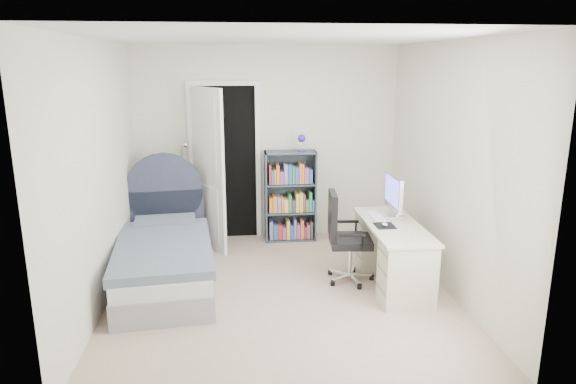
{
  "coord_description": "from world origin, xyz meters",
  "views": [
    {
      "loc": [
        -0.44,
        -4.84,
        2.28
      ],
      "look_at": [
        0.1,
        0.13,
        1.02
      ],
      "focal_mm": 32.0,
      "sensor_mm": 36.0,
      "label": 1
    }
  ],
  "objects": [
    {
      "name": "bookcase",
      "position": [
        0.29,
        1.59,
        0.55
      ],
      "size": [
        0.66,
        0.28,
        1.4
      ],
      "color": "#3D4A53",
      "rests_on": "ground"
    },
    {
      "name": "office_chair",
      "position": [
        0.69,
        0.21,
        0.54
      ],
      "size": [
        0.51,
        0.52,
        0.98
      ],
      "color": "silver",
      "rests_on": "ground"
    },
    {
      "name": "door",
      "position": [
        -0.68,
        1.55,
        1.03
      ],
      "size": [
        0.92,
        0.74,
        2.06
      ],
      "color": "black",
      "rests_on": "ground"
    },
    {
      "name": "nightstand",
      "position": [
        -1.13,
        1.6,
        0.39
      ],
      "size": [
        0.4,
        0.4,
        0.59
      ],
      "color": "#CEB87E",
      "rests_on": "ground"
    },
    {
      "name": "desk",
      "position": [
        1.19,
        0.08,
        0.36
      ],
      "size": [
        0.54,
        1.35,
        1.11
      ],
      "color": "beige",
      "rests_on": "ground"
    },
    {
      "name": "bed",
      "position": [
        -1.2,
        0.41,
        0.28
      ],
      "size": [
        1.12,
        2.09,
        1.24
      ],
      "color": "gray",
      "rests_on": "ground"
    },
    {
      "name": "room_shell",
      "position": [
        0.0,
        0.0,
        1.25
      ],
      "size": [
        3.5,
        3.7,
        2.6
      ],
      "color": "tan",
      "rests_on": "ground"
    },
    {
      "name": "floor_lamp",
      "position": [
        -1.07,
        1.69,
        0.54
      ],
      "size": [
        0.19,
        0.19,
        1.31
      ],
      "color": "silver",
      "rests_on": "ground"
    }
  ]
}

